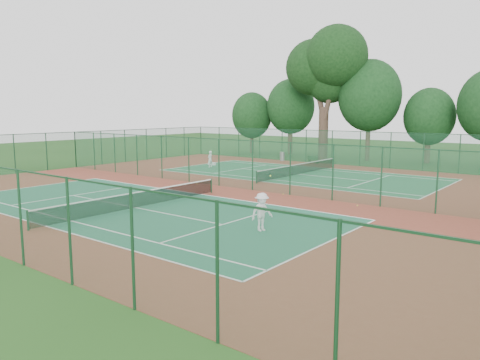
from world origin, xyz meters
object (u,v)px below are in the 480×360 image
object	(u,v)px
player_far	(210,159)
big_tree	(327,66)
trash_bin	(282,156)
bench	(313,160)
player_near	(262,212)
kit_bag	(212,164)

from	to	relation	value
player_far	big_tree	xyz separation A→B (m)	(5.28, 13.62, 9.59)
trash_bin	bench	world-z (taller)	trash_bin
player_far	big_tree	bearing A→B (deg)	155.49
player_near	kit_bag	xyz separation A→B (m)	(-19.21, 18.30, -0.75)
player_near	big_tree	size ratio (longest dim) A/B	0.12
player_far	kit_bag	size ratio (longest dim) A/B	2.00
player_far	big_tree	size ratio (longest dim) A/B	0.11
player_far	kit_bag	world-z (taller)	player_far
player_near	bench	bearing A→B (deg)	42.33
player_near	bench	world-z (taller)	player_near
trash_bin	big_tree	bearing A→B (deg)	54.16
player_far	kit_bag	xyz separation A→B (m)	(-0.97, 1.39, -0.66)
player_near	bench	size ratio (longest dim) A/B	1.31
player_near	bench	distance (m)	28.47
player_near	bench	xyz separation A→B (m)	(-11.80, 25.91, -0.48)
player_near	big_tree	world-z (taller)	big_tree
bench	player_near	bearing A→B (deg)	-56.68
bench	kit_bag	distance (m)	10.62
kit_bag	big_tree	xyz separation A→B (m)	(6.24, 12.24, 10.25)
player_far	trash_bin	size ratio (longest dim) A/B	1.64
big_tree	kit_bag	bearing A→B (deg)	-117.03
bench	big_tree	bearing A→B (deg)	113.01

